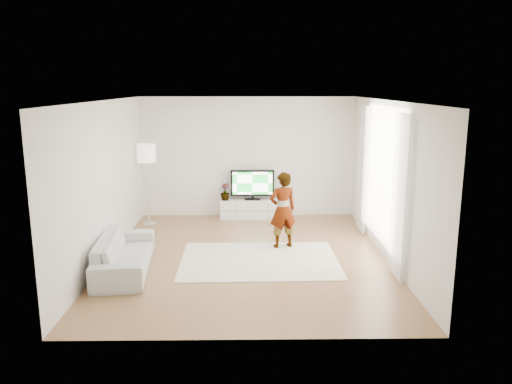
{
  "coord_description": "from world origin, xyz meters",
  "views": [
    {
      "loc": [
        0.03,
        -8.61,
        3.07
      ],
      "look_at": [
        0.16,
        0.4,
        1.12
      ],
      "focal_mm": 35.0,
      "sensor_mm": 36.0,
      "label": 1
    }
  ],
  "objects_px": {
    "media_console": "(252,209)",
    "rug": "(259,260)",
    "floor_lamp": "(147,157)",
    "sofa": "(125,254)",
    "television": "(252,184)",
    "player": "(283,210)"
  },
  "relations": [
    {
      "from": "sofa",
      "to": "floor_lamp",
      "type": "distance_m",
      "value": 3.11
    },
    {
      "from": "media_console",
      "to": "floor_lamp",
      "type": "distance_m",
      "value": 2.72
    },
    {
      "from": "sofa",
      "to": "floor_lamp",
      "type": "xyz_separation_m",
      "value": [
        -0.15,
        2.85,
        1.23
      ]
    },
    {
      "from": "media_console",
      "to": "rug",
      "type": "height_order",
      "value": "media_console"
    },
    {
      "from": "sofa",
      "to": "rug",
      "type": "bearing_deg",
      "value": -84.06
    },
    {
      "from": "television",
      "to": "floor_lamp",
      "type": "relative_size",
      "value": 0.56
    },
    {
      "from": "player",
      "to": "floor_lamp",
      "type": "xyz_separation_m",
      "value": [
        -2.87,
        1.65,
        0.79
      ]
    },
    {
      "from": "media_console",
      "to": "player",
      "type": "xyz_separation_m",
      "value": [
        0.56,
        -2.21,
        0.53
      ]
    },
    {
      "from": "player",
      "to": "television",
      "type": "bearing_deg",
      "value": -94.28
    },
    {
      "from": "player",
      "to": "sofa",
      "type": "height_order",
      "value": "player"
    },
    {
      "from": "media_console",
      "to": "rug",
      "type": "relative_size",
      "value": 0.54
    },
    {
      "from": "media_console",
      "to": "sofa",
      "type": "bearing_deg",
      "value": -122.45
    },
    {
      "from": "television",
      "to": "floor_lamp",
      "type": "distance_m",
      "value": 2.49
    },
    {
      "from": "rug",
      "to": "sofa",
      "type": "relative_size",
      "value": 1.35
    },
    {
      "from": "rug",
      "to": "floor_lamp",
      "type": "relative_size",
      "value": 1.54
    },
    {
      "from": "floor_lamp",
      "to": "player",
      "type": "bearing_deg",
      "value": -29.91
    },
    {
      "from": "media_console",
      "to": "rug",
      "type": "xyz_separation_m",
      "value": [
        0.1,
        -2.95,
        -0.2
      ]
    },
    {
      "from": "rug",
      "to": "floor_lamp",
      "type": "bearing_deg",
      "value": 135.23
    },
    {
      "from": "floor_lamp",
      "to": "rug",
      "type": "bearing_deg",
      "value": -44.77
    },
    {
      "from": "rug",
      "to": "floor_lamp",
      "type": "distance_m",
      "value": 3.72
    },
    {
      "from": "player",
      "to": "sofa",
      "type": "xyz_separation_m",
      "value": [
        -2.73,
        -1.2,
        -0.44
      ]
    },
    {
      "from": "sofa",
      "to": "floor_lamp",
      "type": "height_order",
      "value": "floor_lamp"
    }
  ]
}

